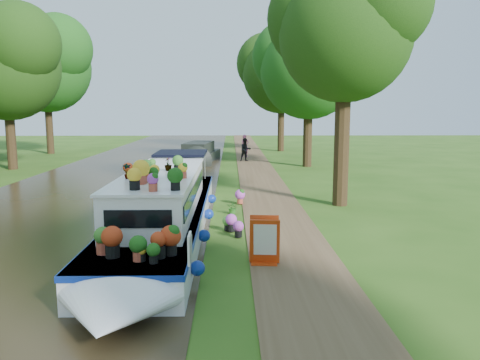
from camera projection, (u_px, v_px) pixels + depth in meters
name	position (u px, v px, depth m)	size (l,w,h in m)	color
ground	(242.00, 225.00, 14.69)	(100.00, 100.00, 0.00)	#2A5014
canal_water	(49.00, 226.00, 14.57)	(10.00, 100.00, 0.02)	black
towpath	(280.00, 224.00, 14.71)	(2.20, 100.00, 0.03)	brown
plant_boat	(163.00, 208.00, 13.12)	(2.29, 13.52, 2.26)	white
tree_near_overhang	(345.00, 25.00, 16.80)	(5.52, 5.28, 8.99)	black
tree_near_mid	(309.00, 62.00, 28.72)	(6.90, 6.60, 9.40)	black
tree_near_far	(281.00, 68.00, 39.50)	(7.59, 7.26, 10.30)	black
tree_far_c	(5.00, 59.00, 27.36)	(7.13, 6.82, 9.59)	black
tree_far_d	(46.00, 61.00, 37.09)	(8.05, 7.70, 10.85)	black
second_boat	(199.00, 154.00, 32.02)	(2.83, 7.16, 1.34)	black
sandwich_board	(265.00, 243.00, 10.91)	(0.71, 0.60, 1.10)	#C2360D
pedestrian_pink	(245.00, 146.00, 35.13)	(0.61, 0.40, 1.67)	#D45783
pedestrian_dark	(245.00, 150.00, 32.30)	(0.77, 0.60, 1.58)	black
verge_plant	(233.00, 208.00, 16.19)	(0.41, 0.36, 0.46)	#29641E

